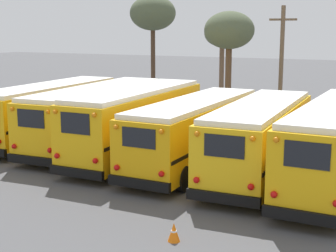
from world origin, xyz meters
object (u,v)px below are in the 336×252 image
at_px(school_bus_5, 336,142).
at_px(school_bus_1, 97,114).
at_px(school_bus_4, 260,136).
at_px(bare_tree_1, 229,32).
at_px(bare_tree_3, 153,14).
at_px(utility_pole, 281,61).
at_px(school_bus_0, 51,110).
at_px(bare_tree_2, 222,35).
at_px(school_bus_2, 137,121).
at_px(traffic_cone, 174,232).
at_px(school_bus_3, 196,130).

bearing_deg(school_bus_5, school_bus_1, 170.54).
xyz_separation_m(school_bus_1, school_bus_4, (9.08, -1.79, -0.02)).
height_order(school_bus_1, school_bus_4, school_bus_1).
distance_m(school_bus_5, bare_tree_1, 17.11).
xyz_separation_m(school_bus_5, bare_tree_3, (-19.10, 22.09, 5.50)).
xyz_separation_m(school_bus_1, utility_pole, (6.70, 11.84, 2.22)).
distance_m(school_bus_0, school_bus_1, 3.03).
height_order(school_bus_0, bare_tree_3, bare_tree_3).
relative_size(school_bus_5, bare_tree_2, 1.59).
bearing_deg(utility_pole, school_bus_2, -105.64).
height_order(school_bus_0, school_bus_4, school_bus_0).
height_order(school_bus_1, traffic_cone, school_bus_1).
distance_m(bare_tree_1, bare_tree_3, 13.00).
bearing_deg(school_bus_5, utility_pole, 111.34).
distance_m(utility_pole, bare_tree_3, 16.32).
xyz_separation_m(school_bus_0, traffic_cone, (11.72, -9.46, -1.39)).
height_order(school_bus_5, bare_tree_2, bare_tree_2).
xyz_separation_m(school_bus_0, bare_tree_2, (3.17, 18.66, 3.82)).
distance_m(school_bus_0, bare_tree_1, 13.95).
bearing_deg(utility_pole, school_bus_1, -119.50).
height_order(school_bus_2, school_bus_3, school_bus_2).
bearing_deg(school_bus_1, bare_tree_1, 75.74).
bearing_deg(bare_tree_3, school_bus_4, -53.68).
xyz_separation_m(school_bus_2, bare_tree_1, (-0.00, 13.17, 4.01)).
distance_m(school_bus_4, bare_tree_1, 15.53).
distance_m(bare_tree_2, traffic_cone, 29.84).
distance_m(school_bus_0, school_bus_2, 6.20).
bearing_deg(school_bus_2, school_bus_0, 167.85).
height_order(school_bus_2, bare_tree_1, bare_tree_1).
xyz_separation_m(school_bus_4, utility_pole, (-2.39, 13.63, 2.23)).
bearing_deg(school_bus_1, bare_tree_2, 89.57).
height_order(bare_tree_1, bare_tree_2, bare_tree_1).
relative_size(school_bus_2, bare_tree_3, 1.12).
height_order(school_bus_0, school_bus_3, school_bus_0).
xyz_separation_m(utility_pole, traffic_cone, (2.00, -21.26, -3.62)).
bearing_deg(bare_tree_2, traffic_cone, -73.08).
bearing_deg(bare_tree_2, school_bus_2, -81.77).
distance_m(school_bus_3, bare_tree_1, 14.26).
distance_m(school_bus_5, utility_pole, 15.03).
xyz_separation_m(school_bus_4, bare_tree_3, (-16.07, 21.86, 5.59)).
relative_size(school_bus_3, bare_tree_1, 1.43).
xyz_separation_m(school_bus_1, bare_tree_2, (0.14, 18.69, 3.80)).
relative_size(school_bus_3, utility_pole, 1.37).
height_order(school_bus_2, school_bus_5, school_bus_2).
relative_size(school_bus_4, bare_tree_3, 1.12).
relative_size(utility_pole, bare_tree_3, 0.84).
height_order(bare_tree_2, traffic_cone, bare_tree_2).
bearing_deg(school_bus_3, school_bus_5, -5.92).
xyz_separation_m(school_bus_2, school_bus_5, (9.08, -0.75, -0.02)).
bearing_deg(school_bus_1, traffic_cone, -47.29).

